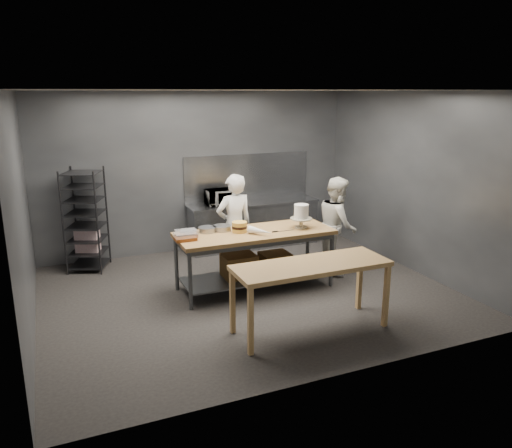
{
  "coord_description": "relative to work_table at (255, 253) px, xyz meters",
  "views": [
    {
      "loc": [
        -2.66,
        -6.58,
        2.98
      ],
      "look_at": [
        0.17,
        0.11,
        1.05
      ],
      "focal_mm": 35.0,
      "sensor_mm": 36.0,
      "label": 1
    }
  ],
  "objects": [
    {
      "name": "speed_rack",
      "position": [
        -2.31,
        1.93,
        0.28
      ],
      "size": [
        0.8,
        0.83,
        1.75
      ],
      "color": "black",
      "rests_on": "ground"
    },
    {
      "name": "chef_right",
      "position": [
        1.59,
        0.18,
        0.24
      ],
      "size": [
        0.88,
        0.97,
        1.62
      ],
      "primitive_type": "imported",
      "rotation": [
        0.0,
        0.0,
        1.16
      ],
      "color": "white",
      "rests_on": "ground"
    },
    {
      "name": "piping_bag",
      "position": [
        -0.01,
        -0.23,
        0.41
      ],
      "size": [
        0.32,
        0.38,
        0.12
      ],
      "primitive_type": "cone",
      "rotation": [
        1.57,
        0.0,
        0.61
      ],
      "color": "white",
      "rests_on": "work_table"
    },
    {
      "name": "work_table",
      "position": [
        0.0,
        0.0,
        0.0
      ],
      "size": [
        2.4,
        0.9,
        0.92
      ],
      "color": "brown",
      "rests_on": "ground"
    },
    {
      "name": "near_counter",
      "position": [
        0.1,
        -1.59,
        0.24
      ],
      "size": [
        2.0,
        0.7,
        0.9
      ],
      "color": "olive",
      "rests_on": "ground"
    },
    {
      "name": "microwave",
      "position": [
        0.14,
        2.01,
        0.48
      ],
      "size": [
        0.54,
        0.37,
        0.3
      ],
      "primitive_type": "imported",
      "color": "black",
      "rests_on": "back_counter"
    },
    {
      "name": "chef_behind",
      "position": [
        -0.09,
        0.64,
        0.28
      ],
      "size": [
        0.66,
        0.46,
        1.71
      ],
      "primitive_type": "imported",
      "rotation": [
        0.0,
        0.0,
        3.23
      ],
      "color": "white",
      "rests_on": "ground"
    },
    {
      "name": "layer_cake",
      "position": [
        -0.23,
        0.04,
        0.43
      ],
      "size": [
        0.23,
        0.23,
        0.16
      ],
      "color": "#F2B44D",
      "rests_on": "work_table"
    },
    {
      "name": "offset_spatula",
      "position": [
        0.35,
        -0.17,
        0.35
      ],
      "size": [
        0.36,
        0.02,
        0.02
      ],
      "color": "slate",
      "rests_on": "work_table"
    },
    {
      "name": "back_wall",
      "position": [
        -0.18,
        2.33,
        0.93
      ],
      "size": [
        6.0,
        0.04,
        3.0
      ],
      "primitive_type": "cube",
      "color": "#4C4F54",
      "rests_on": "ground"
    },
    {
      "name": "frosted_cake_stand",
      "position": [
        0.74,
        -0.11,
        0.58
      ],
      "size": [
        0.34,
        0.34,
        0.37
      ],
      "color": "#AEA68B",
      "rests_on": "work_table"
    },
    {
      "name": "ground",
      "position": [
        -0.18,
        -0.17,
        -0.57
      ],
      "size": [
        6.0,
        6.0,
        0.0
      ],
      "primitive_type": "plane",
      "color": "black",
      "rests_on": "ground"
    },
    {
      "name": "back_counter",
      "position": [
        0.82,
        2.01,
        -0.12
      ],
      "size": [
        2.6,
        0.6,
        0.9
      ],
      "color": "slate",
      "rests_on": "ground"
    },
    {
      "name": "splashback_panel",
      "position": [
        0.82,
        2.31,
        0.78
      ],
      "size": [
        2.6,
        0.02,
        0.9
      ],
      "primitive_type": "cube",
      "color": "slate",
      "rests_on": "back_counter"
    },
    {
      "name": "pastry_clamshells",
      "position": [
        -1.08,
        0.01,
        0.4
      ],
      "size": [
        0.36,
        0.35,
        0.11
      ],
      "color": "#924E1D",
      "rests_on": "work_table"
    },
    {
      "name": "cake_pans",
      "position": [
        -0.68,
        0.23,
        0.39
      ],
      "size": [
        0.81,
        0.31,
        0.07
      ],
      "color": "gray",
      "rests_on": "work_table"
    }
  ]
}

